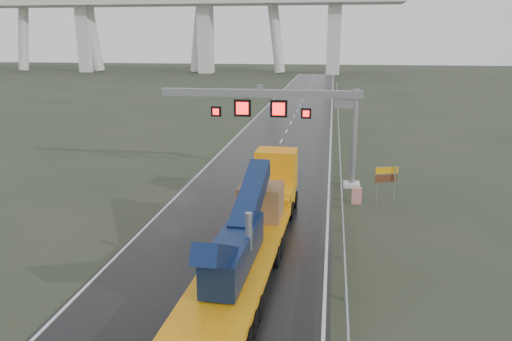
% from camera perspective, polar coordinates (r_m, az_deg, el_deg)
% --- Properties ---
extents(ground, '(400.00, 400.00, 0.00)m').
position_cam_1_polar(ground, '(21.80, -6.59, -14.57)').
color(ground, '#2C3324').
rests_on(ground, ground).
extents(road, '(11.00, 200.00, 0.02)m').
position_cam_1_polar(road, '(59.47, 3.49, 4.50)').
color(road, black).
rests_on(road, ground).
extents(guardrail, '(0.20, 140.00, 1.40)m').
position_cam_1_polar(guardrail, '(49.30, 9.51, 2.98)').
color(guardrail, '#93969B').
rests_on(guardrail, ground).
extents(sign_gantry, '(14.90, 1.20, 7.42)m').
position_cam_1_polar(sign_gantry, '(36.75, 3.73, 6.91)').
color(sign_gantry, silver).
rests_on(sign_gantry, ground).
extents(heavy_haul_truck, '(3.49, 19.53, 4.56)m').
position_cam_1_polar(heavy_haul_truck, '(25.93, 0.07, -5.23)').
color(heavy_haul_truck, '#FA9D0D').
rests_on(heavy_haul_truck, ground).
extents(exit_sign_pair, '(1.48, 0.56, 2.63)m').
position_cam_1_polar(exit_sign_pair, '(33.68, 14.66, -0.84)').
color(exit_sign_pair, gray).
rests_on(exit_sign_pair, ground).
extents(striped_barrier, '(0.67, 0.39, 1.10)m').
position_cam_1_polar(striped_barrier, '(33.87, 11.43, -2.84)').
color(striped_barrier, red).
rests_on(striped_barrier, ground).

